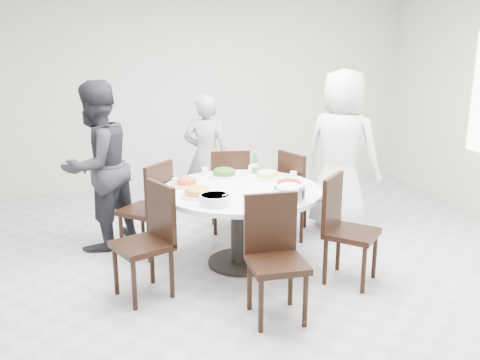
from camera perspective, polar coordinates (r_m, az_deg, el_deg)
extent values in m
cube|color=#B0AFB4|center=(4.90, 1.92, -9.69)|extent=(6.00, 6.00, 0.01)
cube|color=beige|center=(7.42, -4.10, 9.90)|extent=(6.00, 0.01, 2.80)
cylinder|color=white|center=(4.83, 0.14, -5.26)|extent=(1.50, 1.50, 0.75)
cube|color=black|center=(5.57, 7.21, -1.53)|extent=(0.54, 0.54, 0.95)
cube|color=black|center=(5.71, -1.24, -1.03)|extent=(0.47, 0.47, 0.95)
cube|color=black|center=(5.13, -10.66, -3.14)|extent=(0.59, 0.59, 0.95)
cube|color=black|center=(4.26, -10.95, -6.93)|extent=(0.56, 0.56, 0.95)
cube|color=black|center=(3.86, 4.19, -9.02)|extent=(0.42, 0.42, 0.95)
cube|color=black|center=(4.55, 12.46, -5.59)|extent=(0.59, 0.59, 0.95)
imported|color=white|center=(5.79, 11.33, 3.25)|extent=(1.02, 1.04, 1.80)
imported|color=black|center=(6.14, -3.79, 2.69)|extent=(0.63, 0.51, 1.49)
imported|color=black|center=(5.32, -15.73, 1.50)|extent=(1.04, 1.05, 1.72)
cylinder|color=white|center=(5.12, -1.81, 0.74)|extent=(0.29, 0.29, 0.07)
cylinder|color=white|center=(5.05, 3.05, 0.50)|extent=(0.26, 0.26, 0.07)
cylinder|color=white|center=(4.81, -6.03, -0.35)|extent=(0.24, 0.24, 0.06)
cylinder|color=white|center=(4.69, 5.52, -0.67)|extent=(0.29, 0.29, 0.07)
cylinder|color=white|center=(4.47, -4.83, -1.44)|extent=(0.28, 0.28, 0.07)
cylinder|color=silver|center=(4.35, 5.58, -1.62)|extent=(0.27, 0.27, 0.12)
cylinder|color=white|center=(4.25, -2.82, -2.20)|extent=(0.26, 0.26, 0.08)
cylinder|color=#28652E|center=(5.26, 1.65, 1.86)|extent=(0.06, 0.06, 0.21)
cylinder|color=white|center=(5.31, -1.53, 1.28)|extent=(0.07, 0.07, 0.08)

